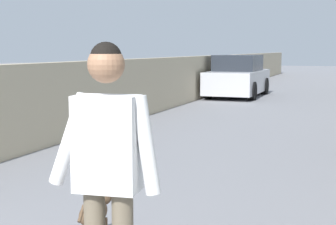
{
  "coord_description": "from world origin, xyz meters",
  "views": [
    {
      "loc": [
        -1.24,
        -2.42,
        1.76
      ],
      "look_at": [
        4.39,
        -0.31,
        1.0
      ],
      "focal_mm": 54.12,
      "sensor_mm": 36.0,
      "label": 1
    }
  ],
  "objects": [
    {
      "name": "person_skateboarder",
      "position": [
        1.39,
        -1.05,
        1.09
      ],
      "size": [
        0.26,
        0.72,
        1.71
      ],
      "color": "#726651",
      "rests_on": "skateboard"
    },
    {
      "name": "dog",
      "position": [
        2.74,
        -0.22,
        0.27
      ],
      "size": [
        1.67,
        0.97,
        1.06
      ],
      "color": "brown",
      "rests_on": "ground"
    },
    {
      "name": "wall_left",
      "position": [
        12.0,
        2.87,
        0.76
      ],
      "size": [
        48.0,
        0.3,
        1.51
      ],
      "primitive_type": "cube",
      "color": "tan",
      "rests_on": "ground"
    },
    {
      "name": "car_near",
      "position": [
        17.28,
        1.72,
        0.71
      ],
      "size": [
        4.01,
        1.8,
        1.54
      ],
      "color": "silver",
      "rests_on": "ground"
    },
    {
      "name": "ground_plane",
      "position": [
        14.0,
        0.0,
        0.0
      ],
      "size": [
        80.0,
        80.0,
        0.0
      ],
      "primitive_type": "plane",
      "color": "gray"
    }
  ]
}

